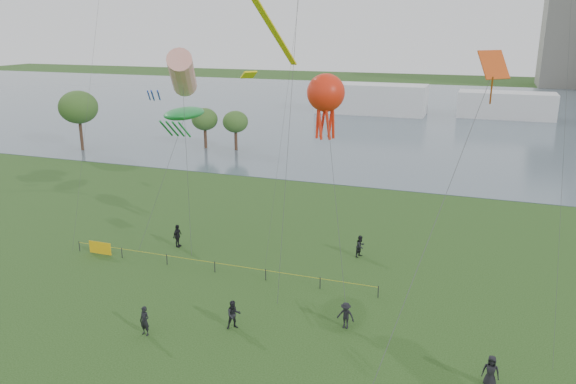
% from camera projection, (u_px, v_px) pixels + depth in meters
% --- Properties ---
extents(lake, '(400.00, 120.00, 0.08)m').
position_uv_depth(lake, '(433.00, 113.00, 116.26)').
color(lake, slate).
rests_on(lake, ground_plane).
extents(building_low, '(16.00, 18.00, 28.00)m').
position_uv_depth(building_low, '(572.00, 38.00, 163.53)').
color(building_low, slate).
rests_on(building_low, ground_plane).
extents(pavilion_left, '(22.00, 8.00, 6.00)m').
position_uv_depth(pavilion_left, '(371.00, 99.00, 114.74)').
color(pavilion_left, silver).
rests_on(pavilion_left, ground_plane).
extents(pavilion_right, '(18.00, 7.00, 5.00)m').
position_uv_depth(pavilion_right, '(506.00, 105.00, 109.27)').
color(pavilion_right, silver).
rests_on(pavilion_right, ground_plane).
extents(trees, '(25.54, 11.99, 8.56)m').
position_uv_depth(trees, '(133.00, 113.00, 79.98)').
color(trees, '#3C271B').
rests_on(trees, ground_plane).
extents(fence, '(24.07, 0.07, 1.05)m').
position_uv_depth(fence, '(143.00, 254.00, 42.80)').
color(fence, black).
rests_on(fence, ground_plane).
extents(spectator_a, '(1.09, 1.05, 1.78)m').
position_uv_depth(spectator_a, '(234.00, 315.00, 33.16)').
color(spectator_a, black).
rests_on(spectator_a, ground_plane).
extents(spectator_b, '(1.13, 0.73, 1.65)m').
position_uv_depth(spectator_b, '(346.00, 315.00, 33.20)').
color(spectator_b, black).
rests_on(spectator_b, ground_plane).
extents(spectator_c, '(0.50, 1.12, 1.89)m').
position_uv_depth(spectator_c, '(177.00, 236.00, 45.48)').
color(spectator_c, black).
rests_on(spectator_c, ground_plane).
extents(spectator_d, '(0.88, 0.61, 1.71)m').
position_uv_depth(spectator_d, '(491.00, 372.00, 27.75)').
color(spectator_d, black).
rests_on(spectator_d, ground_plane).
extents(spectator_f, '(0.71, 0.53, 1.78)m').
position_uv_depth(spectator_f, '(145.00, 321.00, 32.46)').
color(spectator_f, black).
rests_on(spectator_f, ground_plane).
extents(spectator_g, '(0.95, 1.04, 1.73)m').
position_uv_depth(spectator_g, '(360.00, 246.00, 43.55)').
color(spectator_g, black).
rests_on(spectator_g, ground_plane).
extents(kite_windsock, '(4.30, 5.18, 15.81)m').
position_uv_depth(kite_windsock, '(182.00, 73.00, 42.29)').
color(kite_windsock, '#3F3F42').
extents(kite_creature, '(3.41, 7.16, 10.96)m').
position_uv_depth(kite_creature, '(184.00, 114.00, 45.32)').
color(kite_creature, '#3F3F42').
extents(kite_octopus, '(4.04, 5.52, 14.49)m').
position_uv_depth(kite_octopus, '(326.00, 94.00, 34.96)').
color(kite_octopus, '#3F3F42').
extents(kite_delta, '(5.15, 11.24, 16.29)m').
position_uv_depth(kite_delta, '(486.00, 86.00, 23.80)').
color(kite_delta, '#3F3F42').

